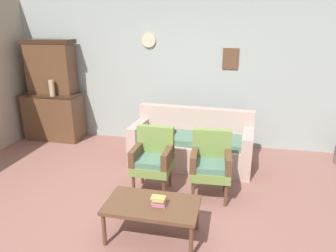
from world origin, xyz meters
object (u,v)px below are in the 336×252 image
at_px(armchair_row_middle, 153,157).
at_px(book_stack_on_table, 159,201).
at_px(floral_couch, 191,145).
at_px(armchair_near_couch_end, 211,162).
at_px(side_cabinet, 54,116).
at_px(vase_on_cabinet, 52,88).
at_px(coffee_table, 152,207).

xyz_separation_m(armchair_row_middle, book_stack_on_table, (0.33, -1.02, -0.02)).
bearing_deg(floral_couch, armchair_row_middle, -111.71).
bearing_deg(armchair_near_couch_end, book_stack_on_table, -113.69).
distance_m(side_cabinet, vase_on_cabinet, 0.66).
xyz_separation_m(side_cabinet, armchair_near_couch_end, (3.28, -1.59, 0.03)).
xyz_separation_m(side_cabinet, armchair_row_middle, (2.49, -1.61, 0.03)).
bearing_deg(floral_couch, armchair_near_couch_end, -67.92).
xyz_separation_m(floral_couch, armchair_row_middle, (-0.39, -0.99, 0.17)).
bearing_deg(book_stack_on_table, armchair_near_couch_end, 66.31).
height_order(side_cabinet, vase_on_cabinet, vase_on_cabinet).
bearing_deg(side_cabinet, armchair_row_middle, -32.90).
height_order(coffee_table, book_stack_on_table, book_stack_on_table).
bearing_deg(side_cabinet, armchair_near_couch_end, -25.90).
relative_size(floral_couch, armchair_near_couch_end, 2.22).
bearing_deg(armchair_near_couch_end, coffee_table, -118.00).
bearing_deg(armchair_near_couch_end, floral_couch, 112.08).
distance_m(armchair_near_couch_end, coffee_table, 1.15).
relative_size(floral_couch, coffee_table, 2.00).
distance_m(floral_couch, book_stack_on_table, 2.02).
bearing_deg(book_stack_on_table, floral_couch, 88.26).
height_order(floral_couch, armchair_row_middle, same).
bearing_deg(coffee_table, floral_couch, 85.90).
bearing_deg(armchair_row_middle, floral_couch, 68.29).
height_order(vase_on_cabinet, armchair_near_couch_end, vase_on_cabinet).
relative_size(vase_on_cabinet, armchair_near_couch_end, 0.34).
distance_m(floral_couch, coffee_table, 1.99).
relative_size(coffee_table, book_stack_on_table, 6.52).
distance_m(vase_on_cabinet, armchair_near_couch_end, 3.48).
relative_size(vase_on_cabinet, floral_couch, 0.15).
bearing_deg(vase_on_cabinet, armchair_row_middle, -31.20).
height_order(armchair_row_middle, book_stack_on_table, armchair_row_middle).
bearing_deg(coffee_table, side_cabinet, 136.48).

